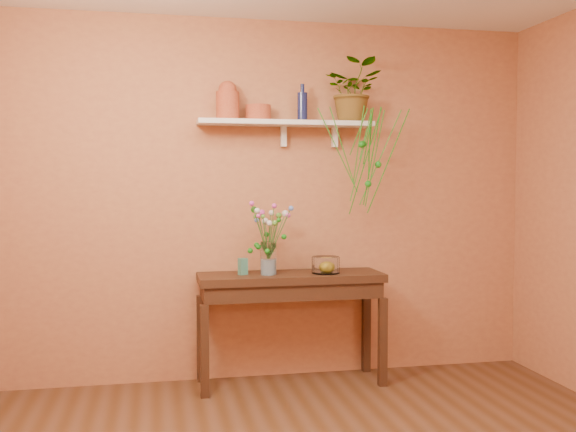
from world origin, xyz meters
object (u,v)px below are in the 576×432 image
spider_plant (354,91)px  glass_bowl (326,266)px  glass_vase (268,261)px  terracotta_jug (228,101)px  bouquet (268,224)px  sideboard (291,289)px  blue_bottle (302,106)px

spider_plant → glass_bowl: 1.33m
glass_vase → glass_bowl: glass_vase is taller
terracotta_jug → bouquet: (0.27, -0.13, -0.88)m
sideboard → glass_bowl: size_ratio=6.59×
terracotta_jug → bouquet: terracotta_jug is taller
terracotta_jug → glass_vase: terracotta_jug is taller
sideboard → bouquet: (-0.17, -0.02, 0.49)m
terracotta_jug → spider_plant: spider_plant is taller
terracotta_jug → glass_vase: bearing=-27.6°
sideboard → blue_bottle: bearing=45.5°
terracotta_jug → glass_vase: 1.19m
blue_bottle → glass_bowl: 1.19m
sideboard → spider_plant: bearing=11.3°
terracotta_jug → glass_vase: (0.27, -0.14, -1.15)m
glass_bowl → bouquet: bearing=176.7°
terracotta_jug → blue_bottle: size_ratio=1.02×
spider_plant → blue_bottle: bearing=178.2°
sideboard → spider_plant: (0.51, 0.10, 1.47)m
blue_bottle → bouquet: size_ratio=0.65×
sideboard → glass_bowl: 0.31m
sideboard → spider_plant: 1.56m
sideboard → glass_vase: glass_vase is taller
spider_plant → bouquet: spider_plant is taller
terracotta_jug → blue_bottle: 0.56m
sideboard → glass_bowl: bearing=-10.4°
spider_plant → glass_bowl: spider_plant is taller
bouquet → sideboard: bearing=7.1°
sideboard → terracotta_jug: terracotta_jug is taller
glass_vase → sideboard: bearing=11.9°
spider_plant → glass_vase: (-0.68, -0.14, -1.25)m
sideboard → glass_vase: (-0.17, -0.04, 0.22)m
terracotta_jug → sideboard: bearing=-13.5°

